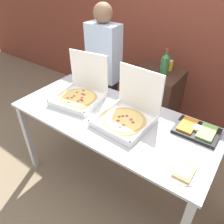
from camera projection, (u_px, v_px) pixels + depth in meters
ground_plane at (112, 180)px, 2.53m from camera, size 16.00×16.00×0.00m
brick_wall_behind at (188, 24)px, 2.85m from camera, size 10.00×0.06×2.80m
buffet_table at (112, 127)px, 2.07m from camera, size 1.89×0.84×0.92m
pizza_box_near_left at (81, 92)px, 2.22m from camera, size 0.50×0.51×0.44m
pizza_box_far_right at (128, 113)px, 1.91m from camera, size 0.47×0.48×0.44m
paper_plate_front_left at (184, 172)px, 1.47m from camera, size 0.22×0.22×0.03m
veggie_tray at (197, 130)px, 1.81m from camera, size 0.35×0.26×0.05m
sideboard_podium at (154, 106)px, 2.92m from camera, size 0.57×0.52×0.98m
soda_bottle at (165, 63)px, 2.51m from camera, size 0.09×0.09×0.30m
soda_can_silver at (164, 63)px, 2.69m from camera, size 0.07×0.07×0.12m
soda_can_colored at (170, 65)px, 2.64m from camera, size 0.07×0.07×0.12m
person_guest_cap at (104, 73)px, 2.77m from camera, size 0.40×0.22×1.73m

